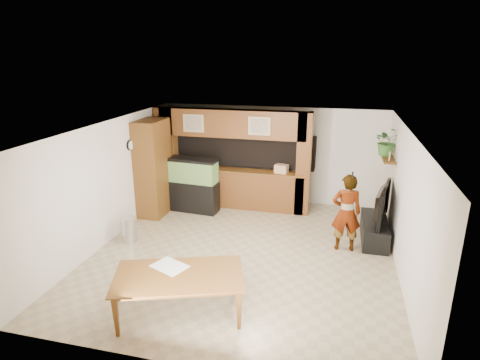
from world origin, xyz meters
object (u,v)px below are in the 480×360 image
(pantry_cabinet, at_px, (153,168))
(aquarium, at_px, (194,186))
(person, at_px, (346,213))
(television, at_px, (377,203))
(dining_table, at_px, (180,296))

(pantry_cabinet, distance_m, aquarium, 1.12)
(person, bearing_deg, aquarium, -26.14)
(pantry_cabinet, relative_size, television, 1.75)
(pantry_cabinet, relative_size, dining_table, 1.22)
(person, xyz_separation_m, dining_table, (-2.50, -2.91, -0.48))
(pantry_cabinet, relative_size, person, 1.46)
(pantry_cabinet, distance_m, television, 5.37)
(television, relative_size, person, 0.84)
(person, bearing_deg, television, -144.79)
(aquarium, xyz_separation_m, television, (4.44, -0.69, 0.19))
(aquarium, height_order, dining_table, aquarium)
(pantry_cabinet, xyz_separation_m, dining_table, (2.21, -3.80, -0.86))
(person, bearing_deg, pantry_cabinet, -18.13)
(pantry_cabinet, distance_m, person, 4.80)
(television, relative_size, dining_table, 0.70)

